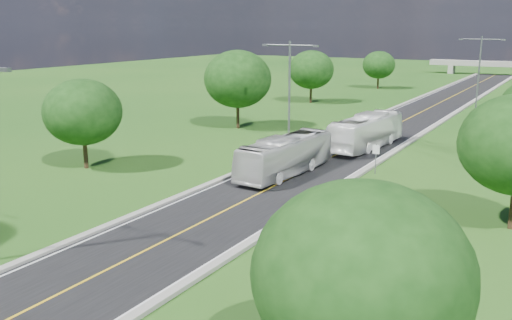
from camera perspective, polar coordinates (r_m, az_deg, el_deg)
The scene contains 15 objects.
ground at distance 67.99m, azimuth 13.58°, elevation 3.28°, with size 260.00×260.00×0.00m, color #1C4D15.
road at distance 73.69m, azimuth 14.94°, elevation 3.98°, with size 8.00×150.00×0.06m, color black.
curb_left at distance 74.87m, azimuth 11.80°, elevation 4.36°, with size 0.50×150.00×0.22m, color gray.
curb_right at distance 72.70m, azimuth 18.17°, elevation 3.71°, with size 0.50×150.00×0.22m, color gray.
speed_limit_sign at distance 45.53m, azimuth 11.91°, elevation 0.55°, with size 0.55×0.09×2.40m.
overpass at distance 145.81m, azimuth 22.90°, elevation 8.77°, with size 30.00×3.00×3.20m.
streetlight_mid_left at distance 55.50m, azimuth 3.36°, elevation 7.63°, with size 5.90×0.25×10.00m.
streetlight_far_right at distance 83.49m, azimuth 21.43°, elevation 8.66°, with size 5.90×0.25×10.00m.
tree_lb at distance 48.02m, azimuth -16.95°, elevation 4.61°, with size 6.30×6.30×7.33m.
tree_lc at distance 64.27m, azimuth -1.85°, elevation 8.10°, with size 7.56×7.56×8.79m.
tree_ld at distance 86.37m, azimuth 5.55°, elevation 8.98°, with size 6.72×6.72×7.82m.
tree_le at distance 107.84m, azimuth 12.18°, elevation 9.28°, with size 5.88×5.88×6.84m.
tree_ra at distance 16.58m, azimuth 10.51°, elevation -11.19°, with size 6.30×6.30×7.33m.
bus_outbound at distance 54.85m, azimuth 10.98°, elevation 2.81°, with size 2.68×11.45×3.19m, color white.
bus_inbound at distance 44.36m, azimuth 2.98°, elevation 0.46°, with size 2.55×10.91×3.04m, color silver.
Camera 1 is at (18.86, -4.30, 11.47)m, focal length 40.00 mm.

